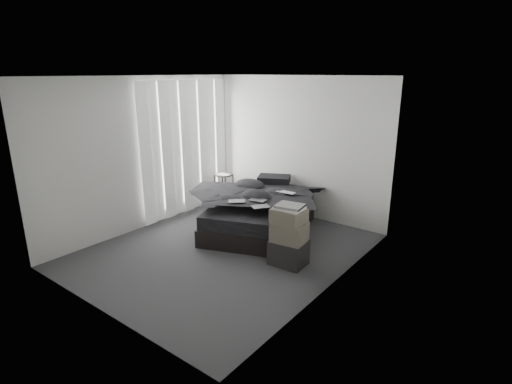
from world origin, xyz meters
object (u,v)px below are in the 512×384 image
Objects in this scene: side_stand at (224,190)px; box_lower at (288,252)px; bed at (262,222)px; laptop at (284,189)px.

side_stand reaches higher than box_lower.
bed is at bearing -23.05° from side_stand.
bed is 3.18× the size of side_stand.
bed is 6.24× the size of laptop.
laptop is 0.51× the size of side_stand.
bed is 1.53m from side_stand.
box_lower is (0.74, -1.00, -0.58)m from laptop.
laptop is 1.37m from box_lower.
bed is 4.23× the size of box_lower.
side_stand is at bearing 136.34° from bed.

